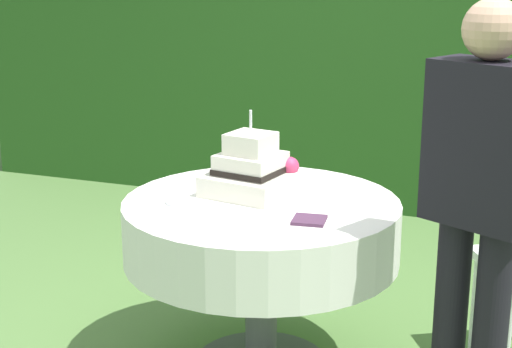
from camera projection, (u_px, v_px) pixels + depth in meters
The scene contains 7 objects.
foliage_hedge at pixel (391, 7), 5.39m from camera, with size 6.31×0.63×2.80m, color #28561E.
cake_table at pixel (261, 232), 3.23m from camera, with size 1.14×1.14×0.76m.
wedding_cake at pixel (252, 171), 3.28m from camera, with size 0.39×0.39×0.36m.
serving_plate_near at pixel (316, 178), 3.51m from camera, with size 0.10×0.10×0.01m, color white.
serving_plate_far at pixel (180, 202), 3.17m from camera, with size 0.12×0.12×0.01m, color white.
napkin_stack at pixel (309, 220), 2.94m from camera, with size 0.12×0.12×0.01m, color #4C2D47.
standing_person at pixel (480, 201), 2.63m from camera, with size 0.41×0.34×1.60m.
Camera 1 is at (1.05, -2.87, 1.71)m, focal length 54.72 mm.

